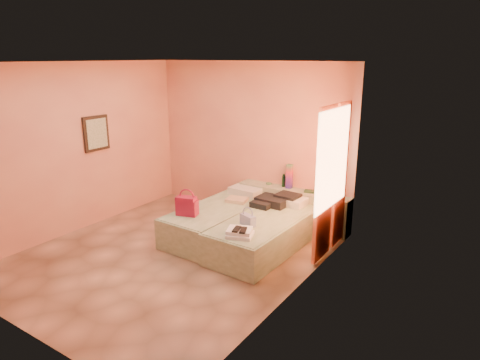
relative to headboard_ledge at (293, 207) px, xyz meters
The scene contains 16 objects.
ground 2.34m from the headboard_ledge, 114.90° to the right, with size 4.50×4.50×0.00m, color tan.
room_walls 2.25m from the headboard_ledge, 116.65° to the right, with size 4.02×4.51×2.81m.
headboard_ledge is the anchor object (origin of this frame).
bed_left 1.34m from the headboard_ledge, 127.06° to the right, with size 0.90×2.00×0.50m, color #ABBF9A.
bed_right 1.14m from the headboard_ledge, 85.36° to the right, with size 0.90×2.00×0.50m, color #ABBF9A.
water_bottle 0.49m from the headboard_ledge, 163.48° to the left, with size 0.06×0.06×0.22m, color #163D1F.
rainbow_box 0.55m from the headboard_ledge, 158.35° to the left, with size 0.09×0.09×0.43m, color maroon.
small_dish 0.62m from the headboard_ledge, behind, with size 0.11×0.11×0.03m, color #488456.
green_book 0.45m from the headboard_ledge, ahead, with size 0.18×0.13×0.03m, color #213F24.
flower_vase 0.91m from the headboard_ledge, ahead, with size 0.20×0.20×0.26m, color beige.
magenta_handbag 1.95m from the headboard_ledge, 121.32° to the right, with size 0.32×0.18×0.30m, color maroon.
khaki_garment 1.02m from the headboard_ledge, 135.70° to the right, with size 0.34×0.27×0.06m, color tan.
clothes_pile 0.57m from the headboard_ledge, 98.83° to the right, with size 0.56×0.56×0.17m, color black.
blue_handbag 1.51m from the headboard_ledge, 89.44° to the right, with size 0.25×0.11×0.16m, color #3E5395.
towel_stack 1.90m from the headboard_ledge, 85.86° to the right, with size 0.35×0.30×0.10m, color white.
sandal_pair 1.94m from the headboard_ledge, 85.51° to the right, with size 0.16×0.21×0.02m, color black.
Camera 1 is at (4.09, -4.30, 2.88)m, focal length 32.00 mm.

